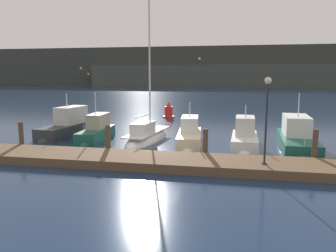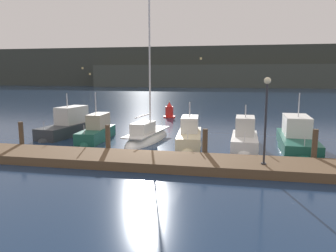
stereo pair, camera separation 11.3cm
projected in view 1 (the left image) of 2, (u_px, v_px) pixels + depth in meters
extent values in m
plane|color=#192D4C|center=(158.00, 154.00, 19.22)|extent=(400.00, 400.00, 0.00)
cube|color=brown|center=(148.00, 161.00, 16.93)|extent=(24.62, 2.80, 0.45)
cylinder|color=#4C3D2D|center=(21.00, 136.00, 20.00)|extent=(0.28, 0.28, 1.78)
cylinder|color=#4C3D2D|center=(108.00, 140.00, 18.95)|extent=(0.28, 0.28, 1.77)
cylinder|color=#4C3D2D|center=(205.00, 144.00, 17.90)|extent=(0.28, 0.28, 1.71)
cylinder|color=#4C3D2D|center=(315.00, 147.00, 16.84)|extent=(0.28, 0.28, 1.87)
ellipsoid|color=#2D3338|center=(67.00, 135.00, 25.14)|extent=(2.81, 6.31, 1.22)
cube|color=#2D3338|center=(67.00, 130.00, 25.08)|extent=(2.57, 5.68, 0.85)
cube|color=silver|center=(71.00, 115.00, 25.47)|extent=(1.70, 2.84, 1.32)
cube|color=black|center=(80.00, 111.00, 26.58)|extent=(1.19, 0.43, 0.59)
cylinder|color=silver|center=(67.00, 100.00, 24.84)|extent=(0.07, 0.07, 1.04)
cylinder|color=silver|center=(44.00, 125.00, 22.58)|extent=(0.04, 0.04, 0.60)
ellipsoid|color=#195647|center=(96.00, 140.00, 23.34)|extent=(1.75, 5.01, 1.35)
cube|color=#195647|center=(96.00, 135.00, 23.28)|extent=(1.61, 4.51, 0.80)
cube|color=#A39984|center=(98.00, 121.00, 23.62)|extent=(1.14, 2.22, 1.03)
cube|color=black|center=(103.00, 117.00, 24.56)|extent=(0.94, 0.26, 0.47)
cylinder|color=silver|center=(95.00, 103.00, 23.03)|extent=(0.07, 0.07, 1.56)
cylinder|color=silver|center=(84.00, 130.00, 21.14)|extent=(0.04, 0.04, 0.60)
ellipsoid|color=white|center=(147.00, 141.00, 23.16)|extent=(2.64, 6.69, 1.43)
cube|color=silver|center=(147.00, 132.00, 23.06)|extent=(2.22, 5.62, 0.08)
cube|color=silver|center=(143.00, 128.00, 22.27)|extent=(1.34, 2.21, 0.75)
cylinder|color=silver|center=(150.00, 67.00, 22.84)|extent=(0.12, 0.12, 9.05)
cylinder|color=silver|center=(143.00, 116.00, 22.17)|extent=(0.44, 2.52, 0.09)
cylinder|color=silver|center=(162.00, 122.00, 25.82)|extent=(0.04, 0.04, 0.50)
ellipsoid|color=beige|center=(189.00, 144.00, 21.96)|extent=(2.10, 5.42, 1.10)
cube|color=beige|center=(189.00, 138.00, 21.90)|extent=(1.92, 4.88, 0.80)
cube|color=silver|center=(190.00, 124.00, 22.27)|extent=(1.32, 2.42, 1.00)
cube|color=black|center=(190.00, 120.00, 23.29)|extent=(1.00, 0.30, 0.45)
cylinder|color=silver|center=(190.00, 110.00, 21.70)|extent=(0.07, 0.07, 1.02)
cylinder|color=silver|center=(188.00, 134.00, 19.60)|extent=(0.04, 0.04, 0.60)
ellipsoid|color=white|center=(244.00, 147.00, 21.25)|extent=(1.92, 4.98, 1.04)
cube|color=white|center=(244.00, 141.00, 21.19)|extent=(1.77, 4.48, 0.73)
cube|color=silver|center=(245.00, 125.00, 21.51)|extent=(1.27, 2.21, 1.17)
cube|color=black|center=(245.00, 121.00, 22.43)|extent=(1.06, 0.28, 0.53)
cylinder|color=silver|center=(246.00, 111.00, 20.98)|extent=(0.07, 0.07, 0.81)
cylinder|color=silver|center=(245.00, 137.00, 19.10)|extent=(0.04, 0.04, 0.60)
ellipsoid|color=#195647|center=(296.00, 148.00, 20.84)|extent=(2.60, 7.09, 1.33)
cube|color=#195647|center=(297.00, 142.00, 20.78)|extent=(2.38, 6.39, 0.76)
cube|color=silver|center=(296.00, 125.00, 21.30)|extent=(1.68, 3.15, 1.22)
cube|color=black|center=(294.00, 119.00, 22.61)|extent=(1.35, 0.32, 0.55)
cylinder|color=silver|center=(299.00, 105.00, 20.55)|extent=(0.07, 0.07, 1.51)
cylinder|color=silver|center=(305.00, 141.00, 17.86)|extent=(0.04, 0.04, 0.60)
cylinder|color=red|center=(169.00, 117.00, 35.44)|extent=(1.27, 1.27, 0.16)
cylinder|color=red|center=(169.00, 111.00, 35.34)|extent=(0.85, 0.85, 1.05)
cone|color=red|center=(169.00, 104.00, 35.22)|extent=(0.59, 0.59, 0.50)
sphere|color=#F9EAB7|center=(169.00, 101.00, 35.17)|extent=(0.16, 0.16, 0.16)
cylinder|color=#2D2D33|center=(264.00, 163.00, 15.46)|extent=(0.24, 0.24, 0.06)
cylinder|color=#2D2D33|center=(266.00, 124.00, 15.17)|extent=(0.10, 0.10, 3.71)
sphere|color=#F9EAB7|center=(268.00, 81.00, 14.85)|extent=(0.32, 0.32, 0.32)
cube|color=#333833|center=(221.00, 67.00, 125.93)|extent=(240.00, 16.00, 14.80)
cube|color=#3F463F|center=(295.00, 76.00, 112.04)|extent=(144.00, 10.00, 7.92)
cube|color=#F4DB8C|center=(81.00, 68.00, 128.33)|extent=(0.80, 0.10, 0.80)
cube|color=#F4DB8C|center=(199.00, 58.00, 119.10)|extent=(0.80, 0.10, 0.80)
cube|color=#F4DB8C|center=(163.00, 82.00, 123.01)|extent=(0.80, 0.10, 0.80)
cube|color=#F4DB8C|center=(88.00, 74.00, 128.11)|extent=(0.80, 0.10, 0.80)
cube|color=#F4DB8C|center=(125.00, 69.00, 125.03)|extent=(0.80, 0.10, 0.80)
cube|color=#F4DB8C|center=(193.00, 74.00, 120.40)|extent=(0.80, 0.10, 0.80)
cube|color=#F4DB8C|center=(242.00, 67.00, 116.74)|extent=(0.80, 0.10, 0.80)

